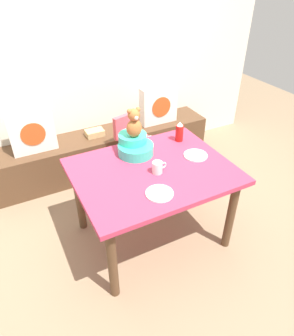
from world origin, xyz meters
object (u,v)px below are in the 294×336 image
dining_table (153,180)px  coffee_mug (158,167)px  ketchup_bottle (179,132)px  dinner_plate_near (196,155)px  highchair (134,142)px  infant_seat_teal (135,146)px  dinner_plate_far (160,193)px  pillow_floral_right (158,105)px  teddy_bear (134,123)px  pillow_floral_left (32,131)px  book_stack (95,133)px

dining_table → coffee_mug: (0.01, -0.06, 0.15)m
dining_table → ketchup_bottle: size_ratio=6.69×
coffee_mug → dinner_plate_near: coffee_mug is taller
ketchup_bottle → coffee_mug: ketchup_bottle is taller
highchair → infant_seat_teal: size_ratio=2.39×
infant_seat_teal → dinner_plate_far: 0.59m
pillow_floral_right → coffee_mug: pillow_floral_right is taller
teddy_bear → dinner_plate_near: bearing=-32.9°
highchair → dinner_plate_near: size_ratio=3.95×
dinner_plate_near → pillow_floral_right: bearing=75.4°
dining_table → highchair: size_ratio=1.57×
pillow_floral_left → coffee_mug: 1.47m
teddy_bear → dinner_plate_near: (0.43, -0.28, -0.27)m
book_stack → pillow_floral_right: bearing=-1.5°
teddy_bear → dinner_plate_far: teddy_bear is taller
book_stack → highchair: size_ratio=0.25×
dinner_plate_far → pillow_floral_right: bearing=61.2°
coffee_mug → dinner_plate_near: (0.40, 0.06, -0.04)m
pillow_floral_left → coffee_mug: (0.74, -1.27, 0.11)m
pillow_floral_right → dining_table: bearing=-120.9°
dining_table → dinner_plate_far: bearing=-109.4°
ketchup_bottle → dinner_plate_near: bearing=-93.3°
infant_seat_teal → teddy_bear: bearing=-90.0°
teddy_bear → book_stack: bearing=93.2°
pillow_floral_right → dinner_plate_near: size_ratio=2.20×
book_stack → coffee_mug: (0.09, -1.29, 0.29)m
dining_table → infant_seat_teal: bearing=94.0°
highchair → infant_seat_teal: bearing=-114.2°
dining_table → teddy_bear: teddy_bear is taller
pillow_floral_right → book_stack: bearing=178.5°
infant_seat_teal → highchair: bearing=65.8°
pillow_floral_right → dinner_plate_near: (-0.31, -1.21, 0.07)m
pillow_floral_left → dinner_plate_far: 1.63m
infant_seat_teal → pillow_floral_right: bearing=51.2°
book_stack → dinner_plate_far: bearing=-91.1°
pillow_floral_right → dining_table: pillow_floral_right is taller
highchair → dinner_plate_far: highchair is taller
pillow_floral_left → infant_seat_teal: 1.17m
pillow_floral_right → dinner_plate_far: (-0.83, -1.51, 0.07)m
book_stack → coffee_mug: bearing=-86.2°
pillow_floral_right → highchair: (-0.52, -0.42, -0.16)m
pillow_floral_right → highchair: pillow_floral_right is taller
infant_seat_teal → ketchup_bottle: bearing=1.2°
pillow_floral_left → teddy_bear: bearing=-52.8°
dinner_plate_near → dinner_plate_far: (-0.52, -0.30, 0.00)m
pillow_floral_right → ketchup_bottle: bearing=-107.9°
pillow_floral_right → highchair: bearing=-141.1°
pillow_floral_right → dinner_plate_near: pillow_floral_right is taller
highchair → coffee_mug: size_ratio=6.58×
dining_table → book_stack: bearing=93.4°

